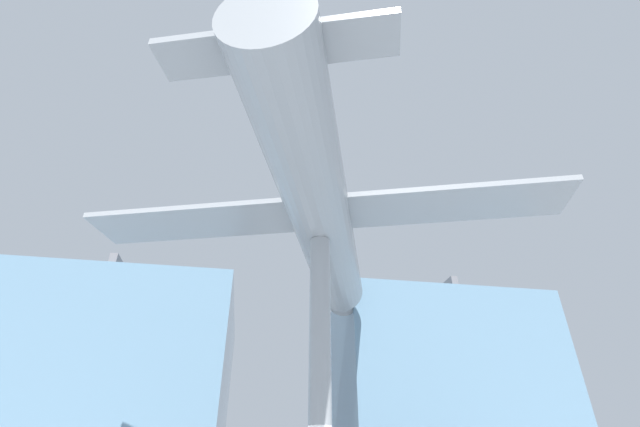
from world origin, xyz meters
The scene contains 4 objects.
glass_pavilion_left centered at (-8.82, 14.50, 4.99)m, with size 11.63×13.50×10.57m.
glass_pavilion_right centered at (8.82, 14.50, 4.99)m, with size 11.63×13.50×10.57m.
support_pylon_central centered at (0.00, 0.00, 3.95)m, with size 0.63×0.63×7.89m.
suspended_airplane centered at (0.08, 0.26, 8.93)m, with size 15.78×16.12×3.31m.
Camera 1 is at (-2.05, -12.19, 1.59)m, focal length 24.00 mm.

